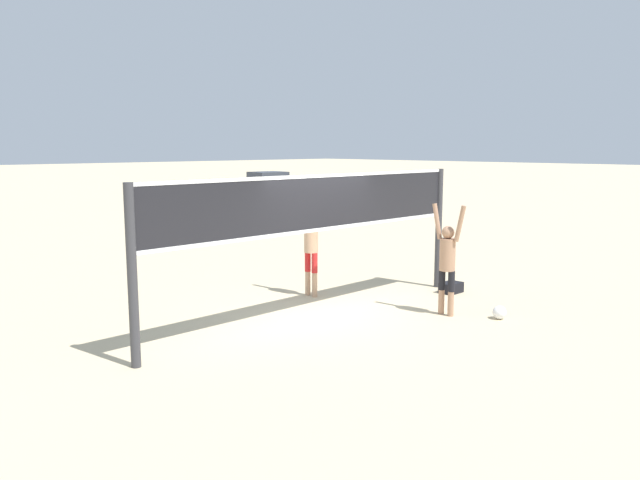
# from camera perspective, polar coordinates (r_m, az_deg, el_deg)

# --- Properties ---
(ground_plane) EXTENTS (200.00, 200.00, 0.00)m
(ground_plane) POSITION_cam_1_polar(r_m,az_deg,el_deg) (11.07, -0.00, -7.14)
(ground_plane) COLOR beige
(volleyball_net) EXTENTS (7.19, 0.14, 2.53)m
(volleyball_net) POSITION_cam_1_polar(r_m,az_deg,el_deg) (10.73, -0.00, 1.92)
(volleyball_net) COLOR #38383D
(volleyball_net) RESTS_ON ground_plane
(player_spiker) EXTENTS (0.28, 0.69, 1.99)m
(player_spiker) POSITION_cam_1_polar(r_m,az_deg,el_deg) (11.26, 11.57, -1.60)
(player_spiker) COLOR tan
(player_spiker) RESTS_ON ground_plane
(player_blocker) EXTENTS (0.28, 0.71, 2.21)m
(player_blocker) POSITION_cam_1_polar(r_m,az_deg,el_deg) (12.43, -0.82, 0.09)
(player_blocker) COLOR tan
(player_blocker) RESTS_ON ground_plane
(volleyball) EXTENTS (0.24, 0.24, 0.24)m
(volleyball) POSITION_cam_1_polar(r_m,az_deg,el_deg) (11.42, 16.08, -6.38)
(volleyball) COLOR white
(volleyball) RESTS_ON ground_plane
(gear_bag) EXTENTS (0.46, 0.33, 0.21)m
(gear_bag) POSITION_cam_1_polar(r_m,az_deg,el_deg) (13.19, 11.89, -4.28)
(gear_bag) COLOR black
(gear_bag) RESTS_ON ground_plane
(parked_car_mid) EXTENTS (4.62, 2.23, 1.46)m
(parked_car_mid) POSITION_cam_1_polar(r_m,az_deg,el_deg) (38.35, -4.56, 5.04)
(parked_car_mid) COLOR #B7B7BC
(parked_car_mid) RESTS_ON ground_plane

